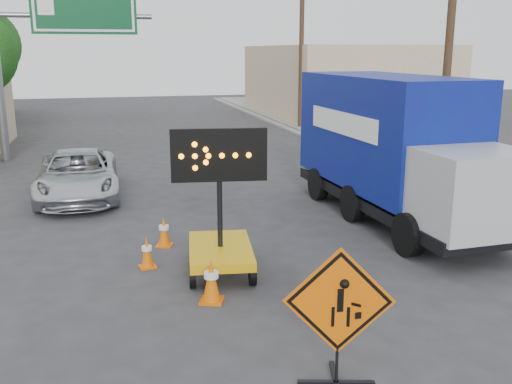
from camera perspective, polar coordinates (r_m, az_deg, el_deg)
name	(u,v)px	position (r m, az deg, el deg)	size (l,w,h in m)	color
ground	(322,383)	(8.01, 6.64, -18.44)	(100.00, 100.00, 0.00)	#2D2D30
curb_right	(353,156)	(23.78, 9.70, 3.53)	(0.40, 60.00, 0.12)	gray
sidewalk_right	(404,153)	(24.81, 14.56, 3.75)	(4.00, 60.00, 0.15)	gray
building_right_far	(342,81)	(39.51, 8.55, 10.93)	(10.00, 14.00, 4.60)	beige
highway_gantry	(50,30)	(24.31, -19.93, 15.02)	(6.18, 0.38, 6.90)	slate
utility_pole_near	(450,37)	(19.40, 18.79, 14.44)	(1.80, 0.26, 9.00)	#412B1C
utility_pole_far	(301,43)	(32.06, 4.57, 14.64)	(1.80, 0.26, 9.00)	#412B1C
construction_sign	(339,314)	(7.52, 8.26, -12.02)	(1.39, 1.00, 1.91)	black
arrow_board	(220,241)	(11.24, -3.59, -4.94)	(1.81, 2.17, 2.88)	#CF9B0B
pickup_truck	(78,175)	(17.72, -17.41, 1.64)	(2.31, 5.00, 1.39)	silver
box_truck	(394,156)	(15.04, 13.63, 3.53)	(2.66, 7.77, 3.66)	black
cone_a	(211,280)	(10.06, -4.50, -8.81)	(0.51, 0.51, 0.78)	#E15C04
cone_b	(147,252)	(11.78, -10.85, -5.94)	(0.37, 0.37, 0.64)	#E15C04
cone_c	(164,231)	(12.97, -9.19, -3.91)	(0.45, 0.45, 0.68)	#E15C04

